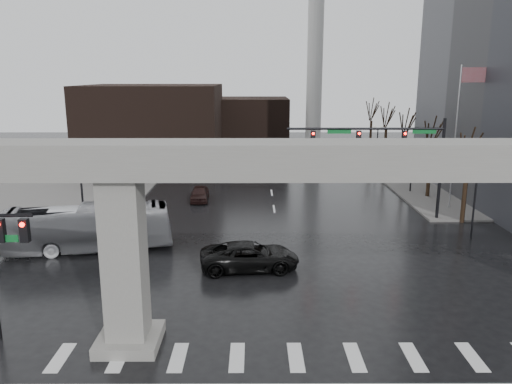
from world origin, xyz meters
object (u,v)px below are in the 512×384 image
Objects in this scene: signal_mast_arm at (393,147)px; city_bus at (87,228)px; far_car at (200,194)px; pickup_truck at (250,256)px.

signal_mast_arm is 23.08m from city_bus.
far_car is at bearing 158.91° from signal_mast_arm.
city_bus is 2.77× the size of far_car.
city_bus is at bearing -162.08° from signal_mast_arm.
far_car is (-4.70, 16.39, -0.14)m from pickup_truck.
city_bus is 14.32m from far_car.
pickup_truck is 0.54× the size of city_bus.
signal_mast_arm is at bearing -51.91° from pickup_truck.
pickup_truck is (-10.96, -10.35, -5.02)m from signal_mast_arm.
signal_mast_arm is 1.12× the size of city_bus.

